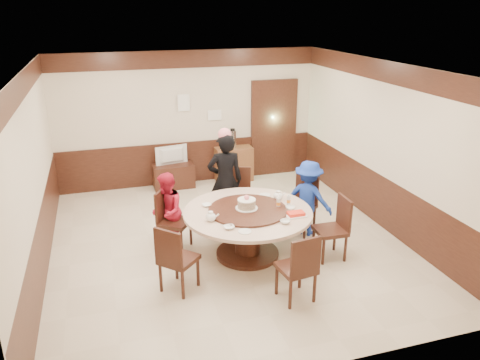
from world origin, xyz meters
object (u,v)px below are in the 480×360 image
object	(u,v)px
birthday_cake	(247,204)
television	(173,156)
banquet_table	(248,224)
shrimp_platter	(296,214)
person_standing	(225,181)
tv_stand	(174,176)
person_blue	(308,198)
thermos	(233,139)
person_red	(167,211)
side_cabinet	(234,164)

from	to	relation	value
birthday_cake	television	xyz separation A→B (m)	(-0.60, 3.21, -0.16)
banquet_table	shrimp_platter	distance (m)	0.76
person_standing	tv_stand	bearing A→B (deg)	-69.03
banquet_table	person_blue	world-z (taller)	person_blue
television	thermos	size ratio (longest dim) A/B	1.80
thermos	tv_stand	bearing A→B (deg)	-178.69
banquet_table	tv_stand	world-z (taller)	banquet_table
person_blue	thermos	size ratio (longest dim) A/B	3.37
person_red	birthday_cake	size ratio (longest dim) A/B	3.68
birthday_cake	television	world-z (taller)	birthday_cake
birthday_cake	thermos	size ratio (longest dim) A/B	0.88
banquet_table	thermos	world-z (taller)	thermos
tv_stand	side_cabinet	world-z (taller)	side_cabinet
shrimp_platter	side_cabinet	distance (m)	3.67
banquet_table	side_cabinet	world-z (taller)	banquet_table
banquet_table	person_red	world-z (taller)	person_red
tv_stand	thermos	xyz separation A→B (m)	(1.32, 0.03, 0.69)
banquet_table	birthday_cake	bearing A→B (deg)	114.21
person_blue	shrimp_platter	bearing A→B (deg)	100.25
birthday_cake	tv_stand	distance (m)	3.32
shrimp_platter	tv_stand	bearing A→B (deg)	108.77
person_red	shrimp_platter	xyz separation A→B (m)	(1.74, -1.02, 0.16)
person_red	person_blue	xyz separation A→B (m)	(2.31, -0.21, 0.02)
person_standing	person_red	bearing A→B (deg)	30.12
person_standing	side_cabinet	distance (m)	2.32
person_standing	side_cabinet	bearing A→B (deg)	-103.89
tv_stand	banquet_table	bearing A→B (deg)	-79.28
person_standing	person_blue	size ratio (longest dim) A/B	1.30
side_cabinet	tv_stand	bearing A→B (deg)	-178.72
birthday_cake	shrimp_platter	distance (m)	0.75
person_standing	television	size ratio (longest dim) A/B	2.43
birthday_cake	tv_stand	size ratio (longest dim) A/B	0.39
tv_stand	television	xyz separation A→B (m)	(0.00, 0.00, 0.45)
birthday_cake	tv_stand	world-z (taller)	birthday_cake
banquet_table	shrimp_platter	bearing A→B (deg)	-31.75
side_cabinet	thermos	xyz separation A→B (m)	(-0.02, 0.00, 0.56)
person_red	television	bearing A→B (deg)	177.47
tv_stand	birthday_cake	bearing A→B (deg)	-79.39
television	side_cabinet	world-z (taller)	television
banquet_table	television	size ratio (longest dim) A/B	2.82
person_standing	person_blue	world-z (taller)	person_standing
banquet_table	thermos	distance (m)	3.36
person_blue	shrimp_platter	world-z (taller)	person_blue
person_blue	side_cabinet	size ratio (longest dim) A/B	1.60
birthday_cake	shrimp_platter	world-z (taller)	birthday_cake
person_standing	side_cabinet	size ratio (longest dim) A/B	2.08
banquet_table	tv_stand	distance (m)	3.30
birthday_cake	shrimp_platter	bearing A→B (deg)	-32.92
tv_stand	thermos	distance (m)	1.49
person_blue	shrimp_platter	xyz separation A→B (m)	(-0.57, -0.81, 0.14)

